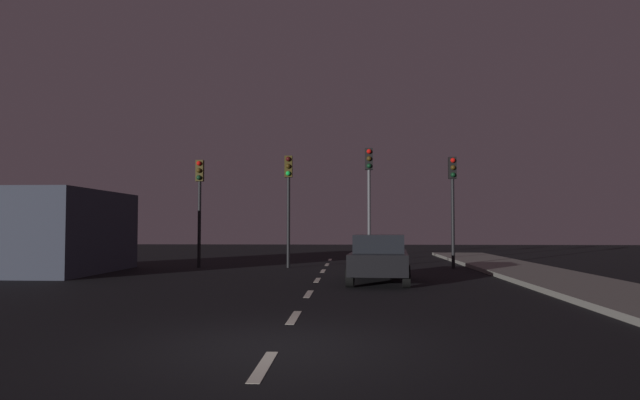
% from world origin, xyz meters
% --- Properties ---
extents(ground_plane, '(80.00, 80.00, 0.00)m').
position_xyz_m(ground_plane, '(0.00, 7.00, 0.00)').
color(ground_plane, black).
extents(sidewalk_curb_right, '(3.00, 40.00, 0.15)m').
position_xyz_m(sidewalk_curb_right, '(7.50, 7.00, 0.07)').
color(sidewalk_curb_right, gray).
rests_on(sidewalk_curb_right, ground_plane).
extents(lane_stripe_nearest, '(0.16, 1.60, 0.01)m').
position_xyz_m(lane_stripe_nearest, '(0.00, -1.20, 0.00)').
color(lane_stripe_nearest, silver).
rests_on(lane_stripe_nearest, ground_plane).
extents(lane_stripe_second, '(0.16, 1.60, 0.01)m').
position_xyz_m(lane_stripe_second, '(0.00, 2.60, 0.00)').
color(lane_stripe_second, silver).
rests_on(lane_stripe_second, ground_plane).
extents(lane_stripe_third, '(0.16, 1.60, 0.01)m').
position_xyz_m(lane_stripe_third, '(0.00, 6.40, 0.00)').
color(lane_stripe_third, silver).
rests_on(lane_stripe_third, ground_plane).
extents(lane_stripe_fourth, '(0.16, 1.60, 0.01)m').
position_xyz_m(lane_stripe_fourth, '(0.00, 10.20, 0.00)').
color(lane_stripe_fourth, silver).
rests_on(lane_stripe_fourth, ground_plane).
extents(lane_stripe_fifth, '(0.16, 1.60, 0.01)m').
position_xyz_m(lane_stripe_fifth, '(0.00, 14.00, 0.00)').
color(lane_stripe_fifth, silver).
rests_on(lane_stripe_fifth, ground_plane).
extents(lane_stripe_sixth, '(0.16, 1.60, 0.01)m').
position_xyz_m(lane_stripe_sixth, '(0.00, 17.80, 0.00)').
color(lane_stripe_sixth, silver).
rests_on(lane_stripe_sixth, ground_plane).
extents(lane_stripe_seventh, '(0.16, 1.60, 0.01)m').
position_xyz_m(lane_stripe_seventh, '(0.00, 21.60, 0.00)').
color(lane_stripe_seventh, silver).
rests_on(lane_stripe_seventh, ground_plane).
extents(traffic_signal_far_left, '(0.32, 0.38, 4.53)m').
position_xyz_m(traffic_signal_far_left, '(-5.30, 15.65, 3.19)').
color(traffic_signal_far_left, black).
rests_on(traffic_signal_far_left, ground_plane).
extents(traffic_signal_center_left, '(0.32, 0.38, 4.69)m').
position_xyz_m(traffic_signal_center_left, '(-1.53, 15.65, 3.30)').
color(traffic_signal_center_left, black).
rests_on(traffic_signal_center_left, ground_plane).
extents(traffic_signal_center_right, '(0.32, 0.38, 4.98)m').
position_xyz_m(traffic_signal_center_right, '(1.84, 15.65, 3.49)').
color(traffic_signal_center_right, '#4C4C51').
rests_on(traffic_signal_center_right, ground_plane).
extents(traffic_signal_far_right, '(0.32, 0.38, 4.59)m').
position_xyz_m(traffic_signal_far_right, '(5.28, 15.65, 3.24)').
color(traffic_signal_far_right, black).
rests_on(traffic_signal_far_right, ground_plane).
extents(car_stopped_ahead, '(2.09, 4.40, 1.47)m').
position_xyz_m(car_stopped_ahead, '(1.96, 9.60, 0.75)').
color(car_stopped_ahead, black).
rests_on(car_stopped_ahead, ground_plane).
extents(storefront_left, '(4.08, 6.24, 3.05)m').
position_xyz_m(storefront_left, '(-10.04, 12.68, 1.52)').
color(storefront_left, '#333847').
rests_on(storefront_left, ground_plane).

